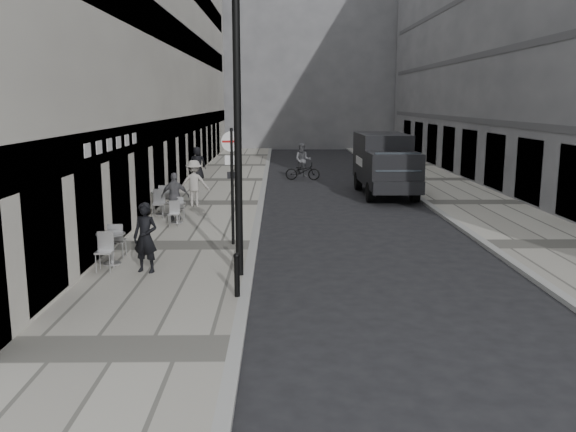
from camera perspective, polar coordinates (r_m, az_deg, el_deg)
name	(u,v)px	position (r m, az deg, el deg)	size (l,w,h in m)	color
sidewalk	(213,204)	(25.72, -7.03, 1.12)	(4.00, 60.00, 0.12)	#A39F93
far_sidewalk	(474,203)	(26.87, 17.00, 1.14)	(4.00, 60.00, 0.12)	#A39F93
building_left	(142,5)	(32.77, -13.49, 18.66)	(4.00, 45.00, 18.00)	beige
building_far	(286,33)	(63.58, -0.21, 16.74)	(24.00, 16.00, 22.00)	gray
walking_man	(145,238)	(15.42, -13.20, -1.98)	(0.64, 0.42, 1.75)	black
sign_post	(232,170)	(17.82, -5.26, 4.27)	(0.59, 0.12, 3.43)	black
lamppost	(237,113)	(14.43, -4.76, 9.55)	(0.32, 0.32, 7.02)	black
bollard_near	(237,276)	(13.28, -4.79, -5.65)	(0.12, 0.12, 0.91)	black
bollard_far	(240,246)	(15.96, -4.49, -2.83)	(0.12, 0.12, 0.91)	black
panel_van	(385,161)	(28.58, 9.03, 5.09)	(2.30, 5.98, 2.80)	black
cyclist	(303,166)	(33.71, 1.38, 4.72)	(1.93, 0.80, 2.04)	black
pedestrian_a	(175,196)	(22.03, -10.52, 1.82)	(1.00, 0.42, 1.70)	#555459
pedestrian_b	(194,183)	(24.83, -8.76, 3.05)	(1.20, 0.69, 1.86)	#A69F99
pedestrian_c	(197,163)	(33.10, -8.47, 4.89)	(0.88, 0.57, 1.80)	black
cafe_table_near	(111,246)	(16.47, -16.22, -2.70)	(0.75, 1.69, 0.96)	silver
cafe_table_mid	(162,201)	(23.20, -11.70, 1.39)	(0.80, 1.80, 1.03)	#B3B3B6
cafe_table_far	(177,211)	(21.55, -10.37, 0.49)	(0.66, 1.48, 0.84)	silver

